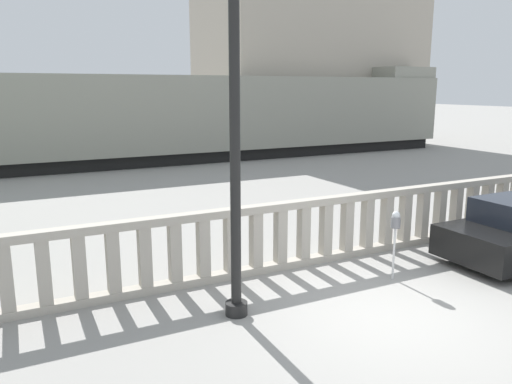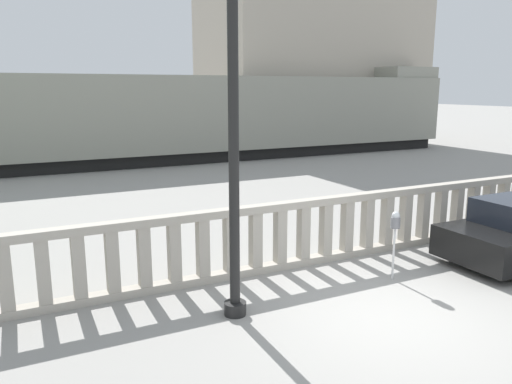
# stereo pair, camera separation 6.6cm
# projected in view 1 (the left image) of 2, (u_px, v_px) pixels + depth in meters

# --- Properties ---
(ground_plane) EXTENTS (160.00, 160.00, 0.00)m
(ground_plane) POSITION_uv_depth(u_px,v_px,m) (393.00, 316.00, 7.61)
(ground_plane) COLOR gray
(balustrade) EXTENTS (15.50, 0.24, 1.31)m
(balustrade) POSITION_uv_depth(u_px,v_px,m) (304.00, 233.00, 9.70)
(balustrade) COLOR #ADA599
(balustrade) RESTS_ON ground
(lamppost) EXTENTS (0.34, 0.34, 6.31)m
(lamppost) POSITION_uv_depth(u_px,v_px,m) (235.00, 107.00, 7.01)
(lamppost) COLOR black
(lamppost) RESTS_ON ground
(parking_meter) EXTENTS (0.17, 0.17, 1.27)m
(parking_meter) POSITION_uv_depth(u_px,v_px,m) (395.00, 225.00, 8.87)
(parking_meter) COLOR silver
(parking_meter) RESTS_ON ground
(train_near) EXTENTS (28.48, 2.69, 4.56)m
(train_near) POSITION_uv_depth(u_px,v_px,m) (194.00, 117.00, 23.36)
(train_near) COLOR black
(train_near) RESTS_ON ground
(building_block) EXTENTS (12.71, 7.36, 9.94)m
(building_block) POSITION_uv_depth(u_px,v_px,m) (309.00, 62.00, 30.65)
(building_block) COLOR #ADA393
(building_block) RESTS_ON ground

